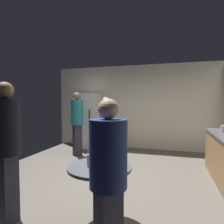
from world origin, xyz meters
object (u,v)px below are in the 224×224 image
plastic_cup_red (92,166)px  beer_bottle_green (102,155)px  refrigerator (88,121)px  person_in_black_shirt (6,141)px  person_in_olive_shirt (106,121)px  person_in_navy_shirt (108,172)px  beer_bottle_amber (90,155)px  foreground_table (100,174)px  person_in_teal_shirt (77,119)px  beer_bottle_brown (95,154)px  beer_bottle_clear (89,160)px

plastic_cup_red → beer_bottle_green: bearing=93.8°
refrigerator → person_in_black_shirt: size_ratio=1.01×
beer_bottle_green → person_in_olive_shirt: size_ratio=0.14×
person_in_navy_shirt → beer_bottle_amber: bearing=-17.3°
foreground_table → plastic_cup_red: size_ratio=7.27×
refrigerator → foreground_table: refrigerator is taller
beer_bottle_green → plastic_cup_red: beer_bottle_green is taller
plastic_cup_red → person_in_olive_shirt: person_in_olive_shirt is taller
refrigerator → person_in_teal_shirt: bearing=-84.2°
refrigerator → person_in_olive_shirt: size_ratio=1.09×
foreground_table → person_in_navy_shirt: person_in_navy_shirt is taller
plastic_cup_red → person_in_navy_shirt: bearing=-52.3°
person_in_black_shirt → person_in_navy_shirt: size_ratio=1.14×
beer_bottle_brown → plastic_cup_red: (0.13, -0.42, -0.03)m
plastic_cup_red → refrigerator: bearing=114.5°
beer_bottle_amber → beer_bottle_brown: bearing=63.6°
beer_bottle_clear → person_in_black_shirt: 1.05m
person_in_black_shirt → beer_bottle_clear: bearing=19.7°
beer_bottle_amber → person_in_navy_shirt: person_in_navy_shirt is taller
beer_bottle_brown → person_in_navy_shirt: size_ratio=0.15×
person_in_olive_shirt → person_in_black_shirt: size_ratio=0.93×
beer_bottle_amber → person_in_teal_shirt: 2.98m
refrigerator → beer_bottle_brown: 3.80m
refrigerator → beer_bottle_green: (1.73, -3.46, -0.08)m
foreground_table → person_in_black_shirt: size_ratio=0.45×
person_in_black_shirt → person_in_teal_shirt: 3.10m
beer_bottle_clear → person_in_olive_shirt: (-0.82, 3.09, 0.15)m
person_in_olive_shirt → foreground_table: bearing=25.9°
plastic_cup_red → person_in_black_shirt: person_in_black_shirt is taller
person_in_olive_shirt → person_in_navy_shirt: 3.85m
refrigerator → beer_bottle_amber: refrigerator is taller
foreground_table → beer_bottle_green: bearing=102.2°
refrigerator → beer_bottle_amber: (1.58, -3.52, -0.08)m
refrigerator → person_in_black_shirt: 4.05m
beer_bottle_green → person_in_navy_shirt: (0.35, -0.81, 0.09)m
foreground_table → plastic_cup_red: 0.25m
beer_bottle_amber → beer_bottle_clear: same height
foreground_table → person_in_teal_shirt: bearing=121.6°
person_in_navy_shirt → plastic_cup_red: bearing=-13.2°
beer_bottle_clear → person_in_teal_shirt: size_ratio=0.13×
beer_bottle_clear → person_in_navy_shirt: bearing=-52.7°
foreground_table → person_in_navy_shirt: size_ratio=0.51×
person_in_black_shirt → person_in_teal_shirt: (-0.57, 3.05, 0.01)m
beer_bottle_green → plastic_cup_red: bearing=-86.2°
foreground_table → beer_bottle_clear: size_ratio=3.48×
beer_bottle_green → plastic_cup_red: (0.03, -0.39, -0.03)m
person_in_navy_shirt → person_in_olive_shirt: bearing=-32.0°
person_in_olive_shirt → beer_bottle_green: bearing=26.2°
person_in_teal_shirt → person_in_navy_shirt: person_in_teal_shirt is taller
plastic_cup_red → person_in_navy_shirt: person_in_navy_shirt is taller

